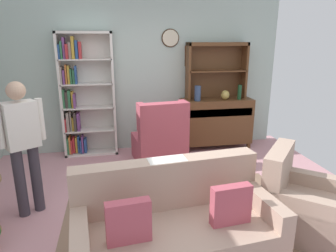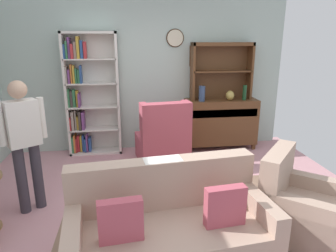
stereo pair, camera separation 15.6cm
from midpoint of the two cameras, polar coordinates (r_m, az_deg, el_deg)
name	(u,v)px [view 1 (the left image)]	position (r m, az deg, el deg)	size (l,w,h in m)	color
ground_plane	(163,204)	(3.96, -2.09, -14.35)	(5.40, 4.60, 0.02)	#C68C93
wall_back	(143,72)	(5.56, -5.47, 9.97)	(5.00, 0.09, 2.80)	#ADC1B7
area_rug	(184,215)	(3.73, 1.78, -16.19)	(2.76, 1.79, 0.01)	#846651
bookshelf	(83,97)	(5.44, -16.39, 5.28)	(0.90, 0.30, 2.10)	silver
sideboard	(216,121)	(5.73, 8.15, 0.96)	(1.30, 0.45, 0.92)	brown
sideboard_hutch	(216,63)	(5.66, 8.23, 11.56)	(1.10, 0.26, 1.00)	brown
vase_tall	(198,93)	(5.43, 4.72, 6.09)	(0.11, 0.11, 0.27)	#33476B
vase_round	(225,95)	(5.61, 9.83, 5.73)	(0.15, 0.15, 0.17)	tan
bottle_wine	(239,92)	(5.67, 12.42, 6.21)	(0.07, 0.07, 0.27)	#194223
couch_floral	(176,230)	(2.94, -0.20, -18.93)	(1.88, 1.03, 0.90)	tan
armchair_floral	(300,205)	(3.61, 22.21, -13.47)	(1.08, 1.08, 0.88)	tan
wingback_chair	(160,141)	(4.99, -2.35, -2.73)	(0.87, 0.89, 1.05)	#B74C5B
person_reading	(23,140)	(3.80, -26.55, -2.34)	(0.48, 0.35, 1.56)	#38333D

